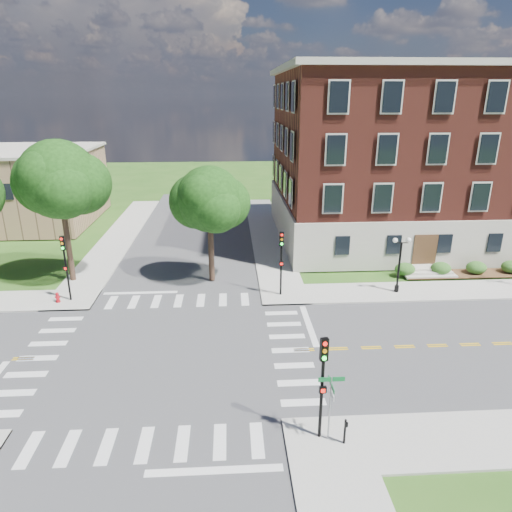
{
  "coord_description": "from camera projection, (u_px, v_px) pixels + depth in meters",
  "views": [
    {
      "loc": [
        3.81,
        -23.06,
        14.09
      ],
      "look_at": [
        5.64,
        7.6,
        3.2
      ],
      "focal_mm": 32.0,
      "sensor_mm": 36.0,
      "label": 1
    }
  ],
  "objects": [
    {
      "name": "traffic_signal_nw",
      "position": [
        65.0,
        260.0,
        31.87
      ],
      "size": [
        0.37,
        0.43,
        4.8
      ],
      "color": "black",
      "rests_on": "ground"
    },
    {
      "name": "tree_d",
      "position": [
        209.0,
        199.0,
        34.3
      ],
      "size": [
        5.01,
        5.01,
        9.06
      ],
      "color": "black",
      "rests_on": "ground"
    },
    {
      "name": "shrub_row",
      "position": [
        510.0,
        274.0,
        37.86
      ],
      "size": [
        18.0,
        2.0,
        1.3
      ],
      "primitive_type": null,
      "color": "#244D19",
      "rests_on": "ground"
    },
    {
      "name": "road_ew",
      "position": [
        166.0,
        354.0,
        26.19
      ],
      "size": [
        90.0,
        12.0,
        0.01
      ],
      "primitive_type": "cube",
      "color": "#3D3D3F",
      "rests_on": "ground"
    },
    {
      "name": "street_sign_pole",
      "position": [
        331.0,
        396.0,
        18.88
      ],
      "size": [
        1.1,
        1.1,
        3.1
      ],
      "color": "gray",
      "rests_on": "ground"
    },
    {
      "name": "ground",
      "position": [
        166.0,
        354.0,
        26.19
      ],
      "size": [
        160.0,
        160.0,
        0.0
      ],
      "primitive_type": "plane",
      "color": "#275116",
      "rests_on": "ground"
    },
    {
      "name": "traffic_signal_ne",
      "position": [
        281.0,
        255.0,
        32.75
      ],
      "size": [
        0.36,
        0.41,
        4.8
      ],
      "color": "black",
      "rests_on": "ground"
    },
    {
      "name": "secondary_building",
      "position": [
        2.0,
        186.0,
        51.76
      ],
      "size": [
        20.4,
        15.4,
        8.3
      ],
      "color": "#9E7357",
      "rests_on": "ground"
    },
    {
      "name": "sidewalk_nw",
      "position": [
        11.0,
        265.0,
        39.78
      ],
      "size": [
        34.0,
        34.0,
        0.12
      ],
      "color": "#9E9B93",
      "rests_on": "ground"
    },
    {
      "name": "stop_bar_east",
      "position": [
        309.0,
        325.0,
        29.51
      ],
      "size": [
        0.4,
        5.5,
        0.0
      ],
      "primitive_type": "cube",
      "color": "silver",
      "rests_on": "ground"
    },
    {
      "name": "sidewalk_ne",
      "position": [
        358.0,
        258.0,
        41.5
      ],
      "size": [
        34.0,
        34.0,
        0.12
      ],
      "color": "#9E9B93",
      "rests_on": "ground"
    },
    {
      "name": "push_button_post",
      "position": [
        345.0,
        430.0,
        19.12
      ],
      "size": [
        0.14,
        0.21,
        1.2
      ],
      "color": "black",
      "rests_on": "ground"
    },
    {
      "name": "tree_c",
      "position": [
        59.0,
        180.0,
        33.8
      ],
      "size": [
        5.9,
        5.9,
        10.98
      ],
      "color": "black",
      "rests_on": "ground"
    },
    {
      "name": "road_ns",
      "position": [
        166.0,
        354.0,
        26.19
      ],
      "size": [
        12.0,
        90.0,
        0.01
      ],
      "primitive_type": "cube",
      "color": "#3D3D3F",
      "rests_on": "ground"
    },
    {
      "name": "traffic_signal_se",
      "position": [
        323.0,
        376.0,
        18.72
      ],
      "size": [
        0.35,
        0.4,
        4.8
      ],
      "color": "black",
      "rests_on": "ground"
    },
    {
      "name": "crosswalk_east",
      "position": [
        290.0,
        350.0,
        26.59
      ],
      "size": [
        2.2,
        10.2,
        0.02
      ],
      "primitive_type": null,
      "color": "silver",
      "rests_on": "ground"
    },
    {
      "name": "main_building",
      "position": [
        431.0,
        156.0,
        45.44
      ],
      "size": [
        30.6,
        22.4,
        16.5
      ],
      "color": "#B0AB9B",
      "rests_on": "ground"
    },
    {
      "name": "fire_hydrant",
      "position": [
        58.0,
        298.0,
        32.41
      ],
      "size": [
        0.35,
        0.35,
        0.75
      ],
      "color": "#A50C15",
      "rests_on": "ground"
    },
    {
      "name": "twin_lamp_west",
      "position": [
        400.0,
        262.0,
        33.47
      ],
      "size": [
        1.36,
        0.36,
        4.23
      ],
      "color": "black",
      "rests_on": "ground"
    }
  ]
}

